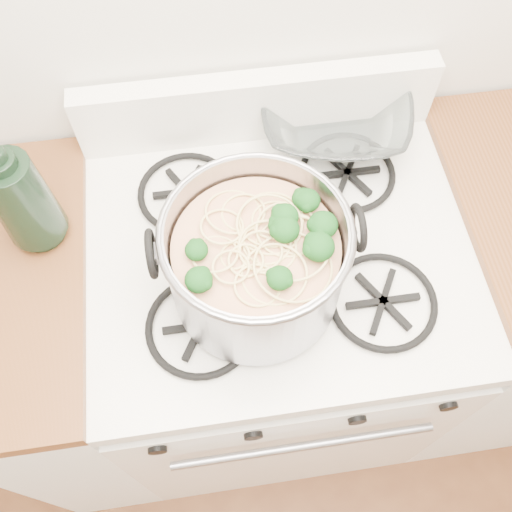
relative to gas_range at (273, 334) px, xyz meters
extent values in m
cube|color=white|center=(0.00, 0.00, -0.03)|extent=(0.76, 0.65, 0.81)
cube|color=white|center=(0.00, 0.00, 0.44)|extent=(0.76, 0.65, 0.04)
cube|color=black|center=(0.00, -0.31, -0.02)|extent=(0.58, 0.02, 0.46)
cube|color=black|center=(0.00, 0.00, 0.48)|extent=(0.60, 0.56, 0.02)
cylinder|color=black|center=(-0.28, -0.32, 0.34)|extent=(0.04, 0.03, 0.04)
cylinder|color=black|center=(-0.10, -0.32, 0.34)|extent=(0.04, 0.03, 0.04)
cylinder|color=black|center=(0.10, -0.32, 0.34)|extent=(0.04, 0.03, 0.04)
cylinder|color=black|center=(0.28, -0.32, 0.34)|extent=(0.04, 0.03, 0.04)
cube|color=silver|center=(-0.51, 0.00, 0.00)|extent=(0.25, 0.65, 0.88)
cube|color=#573015|center=(-0.51, 0.00, 0.46)|extent=(0.25, 0.65, 0.04)
cylinder|color=#93949B|center=(-0.06, -0.09, 0.59)|extent=(0.30, 0.30, 0.20)
torus|color=#93949B|center=(-0.06, -0.09, 0.69)|extent=(0.31, 0.31, 0.01)
torus|color=black|center=(-0.23, -0.09, 0.66)|extent=(0.01, 0.08, 0.08)
torus|color=black|center=(0.11, -0.09, 0.66)|extent=(0.01, 0.08, 0.08)
cylinder|color=tan|center=(-0.06, -0.09, 0.56)|extent=(0.28, 0.28, 0.15)
sphere|color=#114112|center=(-0.06, -0.09, 0.66)|extent=(0.04, 0.04, 0.04)
sphere|color=#114112|center=(-0.06, -0.09, 0.66)|extent=(0.04, 0.04, 0.04)
sphere|color=#114112|center=(-0.06, -0.09, 0.66)|extent=(0.04, 0.04, 0.04)
sphere|color=#114112|center=(-0.06, -0.09, 0.66)|extent=(0.04, 0.04, 0.04)
sphere|color=#114112|center=(-0.06, -0.09, 0.66)|extent=(0.04, 0.04, 0.04)
sphere|color=#114112|center=(-0.06, -0.09, 0.66)|extent=(0.04, 0.04, 0.04)
sphere|color=#114112|center=(-0.06, -0.09, 0.66)|extent=(0.04, 0.04, 0.04)
sphere|color=#114112|center=(-0.06, -0.09, 0.66)|extent=(0.04, 0.04, 0.04)
sphere|color=#114112|center=(-0.06, -0.09, 0.66)|extent=(0.04, 0.04, 0.04)
sphere|color=#114112|center=(-0.06, -0.09, 0.66)|extent=(0.04, 0.04, 0.04)
imported|color=white|center=(0.16, 0.28, 0.50)|extent=(0.15, 0.15, 0.03)
imported|color=black|center=(-0.46, 0.09, 0.63)|extent=(0.13, 0.13, 0.29)
camera|label=1|loc=(-0.13, -0.54, 1.44)|focal=40.00mm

